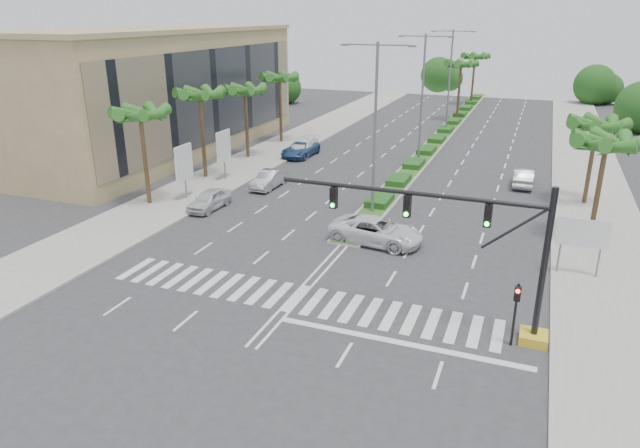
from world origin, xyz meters
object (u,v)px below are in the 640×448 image
(car_parked_d, at_px, (303,147))
(car_crossing, at_px, (376,231))
(car_parked_b, at_px, (269,179))
(car_parked_a, at_px, (209,200))
(car_right, at_px, (524,177))
(car_parked_c, at_px, (300,149))

(car_parked_d, height_order, car_crossing, car_crossing)
(car_parked_b, height_order, car_crossing, car_crossing)
(car_crossing, bearing_deg, car_parked_d, 40.02)
(car_parked_a, xyz_separation_m, car_crossing, (13.44, -2.00, 0.10))
(car_parked_a, relative_size, car_parked_d, 0.76)
(car_parked_d, bearing_deg, car_parked_b, -82.57)
(car_crossing, distance_m, car_right, 18.71)
(car_parked_c, xyz_separation_m, car_parked_d, (0.00, 0.59, 0.07))
(car_parked_a, distance_m, car_parked_c, 17.73)
(car_parked_b, distance_m, car_parked_c, 11.31)
(car_parked_a, height_order, car_right, car_right)
(car_parked_a, xyz_separation_m, car_right, (21.57, 14.85, 0.02))
(car_parked_d, bearing_deg, car_right, -10.63)
(car_parked_d, xyz_separation_m, car_right, (21.70, -3.47, -0.07))
(car_parked_a, bearing_deg, car_parked_d, 92.03)
(car_parked_d, xyz_separation_m, car_crossing, (13.57, -20.32, 0.01))
(car_parked_b, bearing_deg, car_right, 23.28)
(car_parked_b, height_order, car_parked_c, car_parked_c)
(car_parked_a, xyz_separation_m, car_parked_b, (1.73, 6.58, -0.01))
(car_parked_d, bearing_deg, car_crossing, -57.82)
(car_right, bearing_deg, car_parked_c, -7.82)
(car_parked_b, height_order, car_parked_d, car_parked_d)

